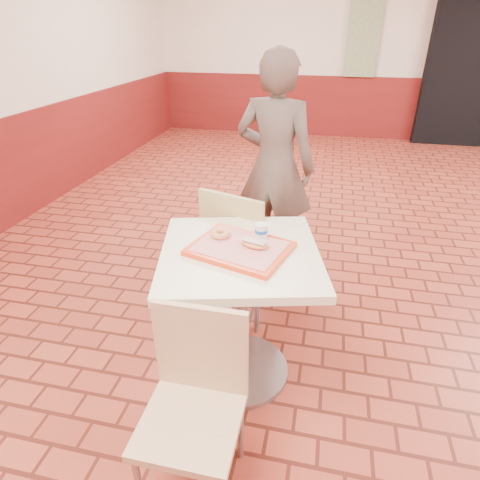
% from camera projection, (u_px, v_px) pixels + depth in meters
% --- Properties ---
extents(wainscot_band, '(8.00, 10.00, 1.00)m').
position_uv_depth(wainscot_band, '(476.00, 257.00, 2.49)').
color(wainscot_band, maroon).
rests_on(wainscot_band, ground).
extents(corridor_doorway, '(1.60, 0.22, 2.20)m').
position_uv_depth(corridor_doorway, '(480.00, 73.00, 6.17)').
color(corridor_doorway, black).
rests_on(corridor_doorway, ground).
extents(promo_poster, '(0.50, 0.03, 1.20)m').
position_uv_depth(promo_poster, '(363.00, 36.00, 6.32)').
color(promo_poster, gray).
rests_on(promo_poster, wainscot_band).
extents(main_table, '(0.77, 0.77, 0.81)m').
position_uv_depth(main_table, '(240.00, 295.00, 2.08)').
color(main_table, beige).
rests_on(main_table, ground).
extents(chair_main_front, '(0.39, 0.39, 0.84)m').
position_uv_depth(chair_main_front, '(195.00, 397.00, 1.60)').
color(chair_main_front, tan).
rests_on(chair_main_front, ground).
extents(chair_main_back, '(0.54, 0.54, 0.93)m').
position_uv_depth(chair_main_back, '(241.00, 249.00, 2.55)').
color(chair_main_back, tan).
rests_on(chair_main_back, ground).
extents(customer, '(0.67, 0.50, 1.66)m').
position_uv_depth(customer, '(275.00, 167.00, 3.01)').
color(customer, brown).
rests_on(customer, ground).
extents(serving_tray, '(0.45, 0.35, 0.03)m').
position_uv_depth(serving_tray, '(240.00, 248.00, 1.94)').
color(serving_tray, red).
rests_on(serving_tray, main_table).
extents(ring_donut, '(0.13, 0.13, 0.03)m').
position_uv_depth(ring_donut, '(220.00, 234.00, 2.01)').
color(ring_donut, '#D3854D').
rests_on(ring_donut, serving_tray).
extents(long_john_donut, '(0.14, 0.09, 0.04)m').
position_uv_depth(long_john_donut, '(254.00, 244.00, 1.91)').
color(long_john_donut, '#EB8F44').
rests_on(long_john_donut, serving_tray).
extents(paper_cup, '(0.06, 0.06, 0.08)m').
position_uv_depth(paper_cup, '(261.00, 231.00, 1.98)').
color(paper_cup, white).
rests_on(paper_cup, serving_tray).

